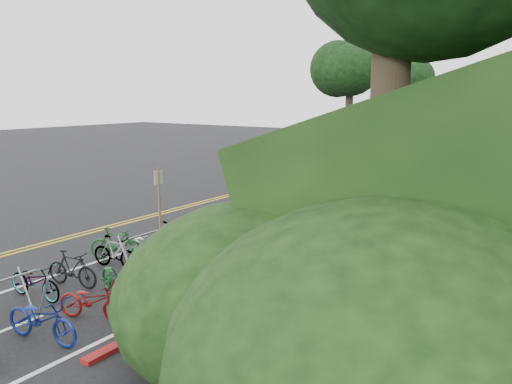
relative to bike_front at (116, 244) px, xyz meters
The scene contains 7 objects.
ground 2.81m from the bike_front, 118.93° to the right, with size 120.00×120.00×0.00m, color black.
road_markings 7.73m from the bike_front, 95.24° to the left, with size 7.47×80.00×0.01m.
red_curb 10.54m from the bike_front, 65.52° to the left, with size 0.25×28.00×0.10m, color maroon.
bike_racks_rest 10.72m from the bike_front, 81.07° to the left, with size 1.14×23.00×1.17m.
signposts_rest 11.64m from the bike_front, 93.64° to the left, with size 0.08×18.40×2.50m.
bike_front is the anchor object (origin of this frame).
bike_valet 1.81m from the bike_front, 11.91° to the right, with size 3.27×12.67×1.09m.
Camera 1 is at (13.20, -7.18, 4.95)m, focal length 35.00 mm.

